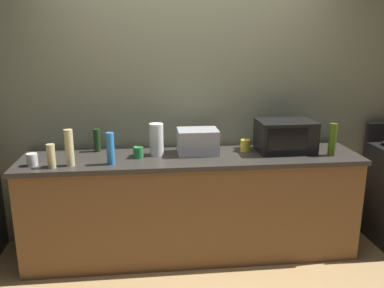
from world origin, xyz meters
The scene contains 14 objects.
ground_plane centered at (0.00, 0.00, 0.00)m, with size 8.00×8.00×0.00m, color tan.
back_wall centered at (0.00, 0.81, 1.35)m, with size 6.40×0.10×2.70m, color gray.
counter_run centered at (0.00, 0.40, 0.45)m, with size 2.84×0.64×0.90m.
microwave centered at (0.82, 0.45, 1.04)m, with size 0.48×0.35×0.27m.
toaster_oven centered at (0.06, 0.46, 1.01)m, with size 0.34×0.26×0.21m, color #B7BABF.
paper_towel_roll centered at (-0.29, 0.45, 1.04)m, with size 0.12×0.12×0.27m, color white.
bottle_vinegar centered at (-1.10, 0.19, 0.99)m, with size 0.06×0.06×0.18m, color beige.
bottle_wine centered at (-0.80, 0.62, 1.00)m, with size 0.06×0.06×0.20m, color #1E3F19.
bottle_spray_cleaner centered at (-0.66, 0.23, 1.03)m, with size 0.06×0.06×0.25m, color #338CE5.
bottle_olive_oil centered at (1.17, 0.28, 1.04)m, with size 0.06×0.06×0.27m, color #4C6B19.
bottle_hand_soap centered at (-0.97, 0.23, 1.04)m, with size 0.07×0.07×0.29m, color beige.
mug_yellow centered at (0.48, 0.49, 0.95)m, with size 0.09×0.09×0.10m, color yellow.
mug_green centered at (-0.45, 0.38, 0.95)m, with size 0.08×0.08×0.09m, color #2D8C47.
mug_white centered at (-1.26, 0.26, 0.95)m, with size 0.08×0.08×0.10m, color white.
Camera 1 is at (-0.36, -2.82, 1.86)m, focal length 37.56 mm.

